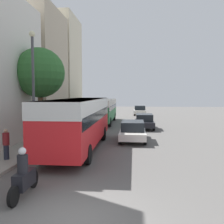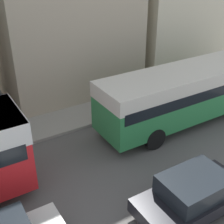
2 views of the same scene
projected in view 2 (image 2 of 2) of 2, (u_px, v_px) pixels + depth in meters
bus_following at (192, 87)px, 15.27m from camera, size 2.50×9.98×2.81m
car_far_curb at (193, 194)px, 10.29m from camera, size 1.89×4.00×1.48m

